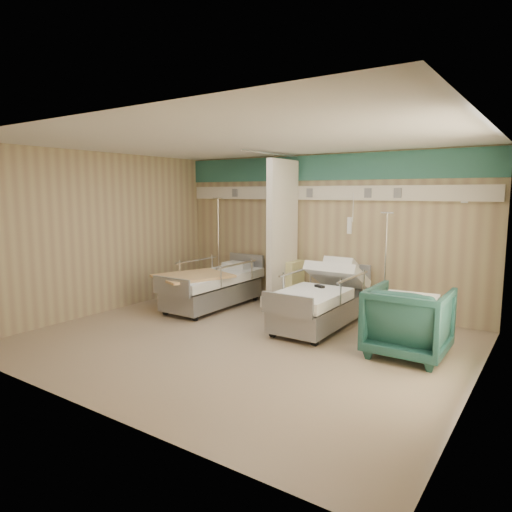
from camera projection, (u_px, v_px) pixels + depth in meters
The scene contains 13 objects.
ground at pixel (242, 341), 6.50m from camera, with size 6.00×5.00×0.00m, color gray.
room_walls at pixel (250, 210), 6.47m from camera, with size 6.04×5.04×2.82m.
bed_right at pixel (321, 307), 7.19m from camera, with size 1.00×2.16×0.63m, color white, non-canonical shape.
bed_left at pixel (213, 290), 8.41m from camera, with size 1.00×2.16×0.63m, color white, non-canonical shape.
bedside_cabinet at pixel (287, 283), 8.55m from camera, with size 0.50×0.48×0.85m, color #E9E492.
visitor_armchair at pixel (408, 322), 5.88m from camera, with size 0.97×1.00×0.91m, color #1C4640.
waffle_blanket at pixel (411, 285), 5.77m from camera, with size 0.65×0.58×0.07m, color white.
iv_stand_right at pixel (384, 298), 7.61m from camera, with size 0.32×0.32×1.79m.
iv_stand_left at pixel (219, 274), 9.54m from camera, with size 0.36×0.36×2.00m.
call_remote at pixel (320, 286), 7.15m from camera, with size 0.17×0.07×0.04m, color black.
tan_blanket at pixel (193, 276), 8.03m from camera, with size 0.96×1.21×0.04m, color tan.
toiletry_bag at pixel (287, 258), 8.50m from camera, with size 0.20×0.13×0.11m, color black.
white_cup at pixel (281, 255), 8.69m from camera, with size 0.10×0.10×0.14m, color white.
Camera 1 is at (3.68, -5.08, 2.11)m, focal length 32.00 mm.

